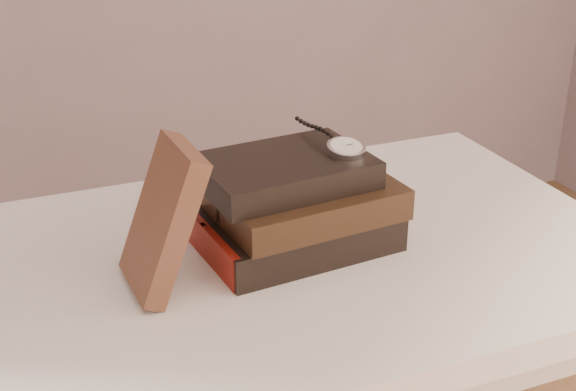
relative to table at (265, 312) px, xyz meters
name	(u,v)px	position (x,y,z in m)	size (l,w,h in m)	color
table	(265,312)	(0.00, 0.00, 0.00)	(1.00, 0.60, 0.75)	white
book_stack	(296,205)	(0.05, 0.01, 0.15)	(0.27, 0.20, 0.13)	black
journal	(163,219)	(-0.14, -0.03, 0.18)	(0.03, 0.12, 0.19)	#45261A
pocket_watch	(343,147)	(0.12, 0.01, 0.23)	(0.06, 0.16, 0.02)	silver
eyeglasses	(209,186)	(-0.05, 0.09, 0.16)	(0.11, 0.13, 0.05)	silver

